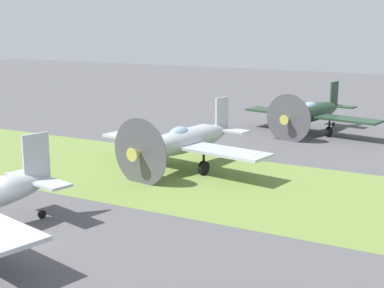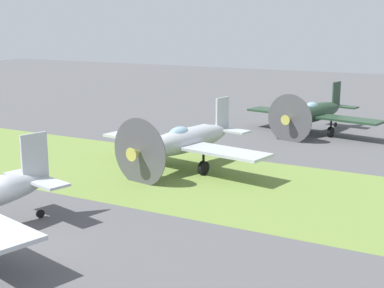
% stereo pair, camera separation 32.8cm
% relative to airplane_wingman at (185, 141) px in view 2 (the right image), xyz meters
% --- Properties ---
extents(grass_verge, '(120.00, 11.00, 0.01)m').
position_rel_airplane_wingman_xyz_m(grass_verge, '(0.66, 1.75, -1.63)').
color(grass_verge, olive).
rests_on(grass_verge, ground).
extents(airplane_wingman, '(11.05, 8.79, 3.91)m').
position_rel_airplane_wingman_xyz_m(airplane_wingman, '(0.00, 0.00, 0.00)').
color(airplane_wingman, '#B2B7BC').
rests_on(airplane_wingman, ground).
extents(airplane_trail, '(10.70, 8.53, 3.79)m').
position_rel_airplane_wingman_xyz_m(airplane_trail, '(-3.35, -13.70, -0.05)').
color(airplane_trail, '#233D28').
rests_on(airplane_trail, ground).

